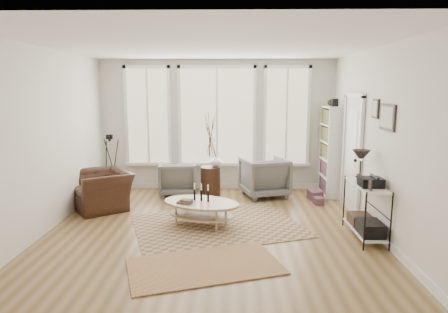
{
  "coord_description": "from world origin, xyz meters",
  "views": [
    {
      "loc": [
        0.34,
        -6.2,
        2.25
      ],
      "look_at": [
        0.2,
        0.6,
        1.1
      ],
      "focal_mm": 32.0,
      "sensor_mm": 36.0,
      "label": 1
    }
  ],
  "objects_px": {
    "armchair_left": "(178,178)",
    "side_table": "(210,157)",
    "coffee_table": "(201,207)",
    "accent_chair": "(101,190)",
    "bookcase": "(331,151)",
    "low_shelf": "(366,205)",
    "armchair_right": "(264,177)"
  },
  "relations": [
    {
      "from": "armchair_left",
      "to": "side_table",
      "type": "distance_m",
      "value": 0.87
    },
    {
      "from": "coffee_table",
      "to": "accent_chair",
      "type": "distance_m",
      "value": 2.18
    },
    {
      "from": "bookcase",
      "to": "armchair_left",
      "type": "relative_size",
      "value": 2.6
    },
    {
      "from": "bookcase",
      "to": "accent_chair",
      "type": "height_order",
      "value": "bookcase"
    },
    {
      "from": "low_shelf",
      "to": "coffee_table",
      "type": "relative_size",
      "value": 0.87
    },
    {
      "from": "armchair_left",
      "to": "side_table",
      "type": "bearing_deg",
      "value": 166.75
    },
    {
      "from": "armchair_right",
      "to": "side_table",
      "type": "distance_m",
      "value": 1.22
    },
    {
      "from": "coffee_table",
      "to": "armchair_left",
      "type": "xyz_separation_m",
      "value": [
        -0.65,
        1.98,
        0.04
      ]
    },
    {
      "from": "low_shelf",
      "to": "accent_chair",
      "type": "distance_m",
      "value": 4.74
    },
    {
      "from": "bookcase",
      "to": "armchair_right",
      "type": "distance_m",
      "value": 1.52
    },
    {
      "from": "low_shelf",
      "to": "accent_chair",
      "type": "height_order",
      "value": "low_shelf"
    },
    {
      "from": "armchair_right",
      "to": "side_table",
      "type": "bearing_deg",
      "value": -16.76
    },
    {
      "from": "side_table",
      "to": "low_shelf",
      "type": "bearing_deg",
      "value": -43.47
    },
    {
      "from": "coffee_table",
      "to": "bookcase",
      "type": "bearing_deg",
      "value": 38.13
    },
    {
      "from": "armchair_left",
      "to": "side_table",
      "type": "relative_size",
      "value": 0.45
    },
    {
      "from": "armchair_right",
      "to": "side_table",
      "type": "xyz_separation_m",
      "value": [
        -1.14,
        0.0,
        0.43
      ]
    },
    {
      "from": "armchair_left",
      "to": "armchair_right",
      "type": "height_order",
      "value": "armchair_right"
    },
    {
      "from": "bookcase",
      "to": "side_table",
      "type": "bearing_deg",
      "value": -176.58
    },
    {
      "from": "low_shelf",
      "to": "side_table",
      "type": "distance_m",
      "value": 3.46
    },
    {
      "from": "bookcase",
      "to": "coffee_table",
      "type": "height_order",
      "value": "bookcase"
    },
    {
      "from": "low_shelf",
      "to": "armchair_left",
      "type": "xyz_separation_m",
      "value": [
        -3.21,
        2.45,
        -0.15
      ]
    },
    {
      "from": "armchair_left",
      "to": "armchair_right",
      "type": "relative_size",
      "value": 0.87
    },
    {
      "from": "coffee_table",
      "to": "side_table",
      "type": "relative_size",
      "value": 0.86
    },
    {
      "from": "armchair_left",
      "to": "accent_chair",
      "type": "xyz_separation_m",
      "value": [
        -1.31,
        -1.04,
        -0.0
      ]
    },
    {
      "from": "bookcase",
      "to": "armchair_left",
      "type": "height_order",
      "value": "bookcase"
    },
    {
      "from": "bookcase",
      "to": "coffee_table",
      "type": "relative_size",
      "value": 1.37
    },
    {
      "from": "bookcase",
      "to": "low_shelf",
      "type": "height_order",
      "value": "bookcase"
    },
    {
      "from": "accent_chair",
      "to": "armchair_left",
      "type": "bearing_deg",
      "value": 92.07
    },
    {
      "from": "bookcase",
      "to": "accent_chair",
      "type": "distance_m",
      "value": 4.75
    },
    {
      "from": "armchair_left",
      "to": "armchair_right",
      "type": "xyz_separation_m",
      "value": [
        1.85,
        -0.09,
        0.06
      ]
    },
    {
      "from": "bookcase",
      "to": "armchair_left",
      "type": "xyz_separation_m",
      "value": [
        -3.27,
        -0.07,
        -0.6
      ]
    },
    {
      "from": "bookcase",
      "to": "low_shelf",
      "type": "xyz_separation_m",
      "value": [
        -0.06,
        -2.52,
        -0.44
      ]
    }
  ]
}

